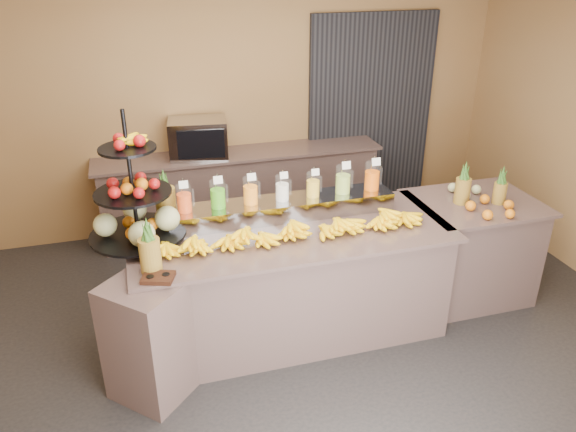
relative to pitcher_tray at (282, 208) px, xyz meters
name	(u,v)px	position (x,y,z in m)	size (l,w,h in m)	color
ground	(302,351)	(0.00, -0.58, -1.01)	(6.00, 6.00, 0.00)	black
room_envelope	(297,94)	(0.18, 0.21, 0.87)	(6.04, 5.02, 2.82)	olive
buffet_counter	(279,287)	(-0.12, -0.32, -0.54)	(2.75, 1.25, 0.93)	#866561
right_counter	(469,248)	(1.70, -0.18, -0.54)	(1.08, 0.88, 0.93)	#866561
back_ledge	(241,192)	(0.00, 1.67, -0.54)	(3.10, 0.55, 0.93)	#866561
pitcher_tray	(282,208)	(0.00, 0.00, 0.00)	(1.85, 0.30, 0.15)	gray
juice_pitcher_orange_a	(184,200)	(-0.78, 0.00, 0.17)	(0.12, 0.12, 0.28)	silver
juice_pitcher_green	(218,196)	(-0.52, 0.00, 0.17)	(0.12, 0.13, 0.29)	silver
juice_pitcher_orange_b	(250,192)	(-0.26, 0.00, 0.17)	(0.12, 0.12, 0.29)	silver
juice_pitcher_milk	(282,189)	(0.00, 0.00, 0.17)	(0.11, 0.12, 0.27)	silver
juice_pitcher_lemon	(313,186)	(0.26, 0.00, 0.16)	(0.11, 0.11, 0.27)	silver
juice_pitcher_lime	(343,181)	(0.52, 0.00, 0.18)	(0.13, 0.13, 0.30)	silver
juice_pitcher_orange_c	(372,178)	(0.78, 0.00, 0.18)	(0.13, 0.13, 0.31)	silver
banana_heap	(293,228)	(-0.02, -0.37, 0.00)	(2.11, 0.19, 0.17)	yellow
fruit_stand	(142,209)	(-1.10, -0.10, 0.18)	(0.86, 0.86, 1.00)	black
condiment_caddy	(158,278)	(-1.05, -0.70, -0.06)	(0.21, 0.15, 0.03)	black
pineapple_left_a	(150,252)	(-1.09, -0.58, 0.08)	(0.14, 0.14, 0.40)	brown
pineapple_left_b	(166,202)	(-0.91, 0.16, 0.10)	(0.16, 0.16, 0.46)	brown
right_fruit_pile	(485,200)	(1.69, -0.31, 0.00)	(0.42, 0.40, 0.22)	brown
oven_warmer	(198,138)	(-0.44, 1.67, 0.12)	(0.59, 0.42, 0.40)	gray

